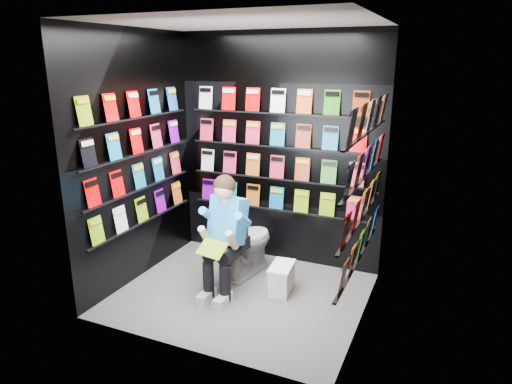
% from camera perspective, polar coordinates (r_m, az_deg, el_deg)
% --- Properties ---
extents(floor, '(2.40, 2.40, 0.00)m').
position_cam_1_polar(floor, '(4.74, -1.88, -12.66)').
color(floor, '#60605E').
rests_on(floor, ground).
extents(ceiling, '(2.40, 2.40, 0.00)m').
position_cam_1_polar(ceiling, '(4.16, -2.23, 20.50)').
color(ceiling, white).
rests_on(ceiling, floor).
extents(wall_back, '(2.40, 0.04, 2.60)m').
position_cam_1_polar(wall_back, '(5.16, 2.80, 5.18)').
color(wall_back, black).
rests_on(wall_back, floor).
extents(wall_front, '(2.40, 0.04, 2.60)m').
position_cam_1_polar(wall_front, '(3.42, -9.31, -0.84)').
color(wall_front, black).
rests_on(wall_front, floor).
extents(wall_left, '(0.04, 2.00, 2.60)m').
position_cam_1_polar(wall_left, '(4.90, -14.83, 4.04)').
color(wall_left, black).
rests_on(wall_left, floor).
extents(wall_right, '(0.04, 2.00, 2.60)m').
position_cam_1_polar(wall_right, '(3.91, 14.01, 1.05)').
color(wall_right, black).
rests_on(wall_right, floor).
extents(comics_back, '(2.10, 0.06, 1.37)m').
position_cam_1_polar(comics_back, '(5.13, 2.68, 5.18)').
color(comics_back, '#DC275C').
rests_on(comics_back, wall_back).
extents(comics_left, '(0.06, 1.70, 1.37)m').
position_cam_1_polar(comics_left, '(4.88, -14.56, 4.07)').
color(comics_left, '#DC275C').
rests_on(comics_left, wall_left).
extents(comics_right, '(0.06, 1.70, 1.37)m').
position_cam_1_polar(comics_right, '(3.91, 13.59, 1.17)').
color(comics_right, '#DC275C').
rests_on(comics_right, wall_right).
extents(toilet, '(0.54, 0.81, 0.73)m').
position_cam_1_polar(toilet, '(5.02, -1.39, -6.27)').
color(toilet, silver).
rests_on(toilet, floor).
extents(longbox, '(0.23, 0.37, 0.27)m').
position_cam_1_polar(longbox, '(4.74, 3.21, -10.86)').
color(longbox, white).
rests_on(longbox, floor).
extents(longbox_lid, '(0.25, 0.39, 0.03)m').
position_cam_1_polar(longbox_lid, '(4.67, 3.24, -9.26)').
color(longbox_lid, white).
rests_on(longbox_lid, longbox).
extents(reader, '(0.60, 0.77, 1.29)m').
position_cam_1_polar(reader, '(4.57, -3.45, -3.60)').
color(reader, '#2E8CDD').
rests_on(reader, toilet).
extents(held_comic, '(0.31, 0.21, 0.12)m').
position_cam_1_polar(held_comic, '(4.34, -5.53, -7.05)').
color(held_comic, green).
rests_on(held_comic, reader).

